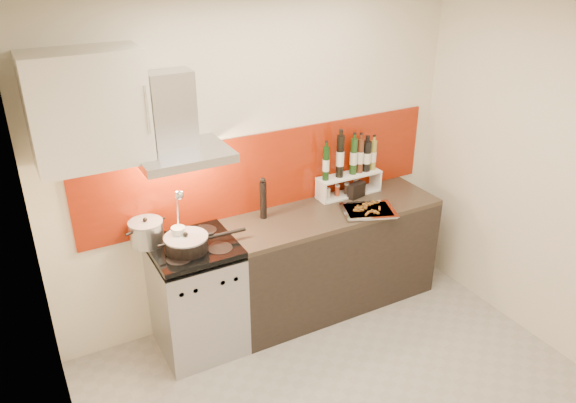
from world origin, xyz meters
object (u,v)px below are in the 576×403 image
range_stove (197,298)px  counter (331,257)px  stock_pot (147,233)px  baking_tray (368,210)px  pepper_mill (263,199)px  saute_pan (187,243)px

range_stove → counter: size_ratio=0.51×
stock_pot → baking_tray: size_ratio=0.49×
counter → baking_tray: 0.54m
counter → stock_pot: bearing=174.0°
pepper_mill → baking_tray: (0.78, -0.31, -0.15)m
stock_pot → range_stove: bearing=-29.9°
baking_tray → range_stove: bearing=173.2°
pepper_mill → baking_tray: size_ratio=0.68×
pepper_mill → saute_pan: bearing=-163.8°
saute_pan → stock_pot: bearing=135.8°
stock_pot → baking_tray: 1.73m
counter → saute_pan: (-1.26, -0.06, 0.51)m
stock_pot → baking_tray: bearing=-11.0°
stock_pot → saute_pan: size_ratio=0.41×
stock_pot → saute_pan: 0.31m
counter → pepper_mill: 0.85m
range_stove → stock_pot: size_ratio=3.72×
saute_pan → baking_tray: bearing=-4.4°
range_stove → pepper_mill: bearing=12.8°
saute_pan → pepper_mill: 0.73m
counter → pepper_mill: pepper_mill is taller
range_stove → baking_tray: baking_tray is taller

